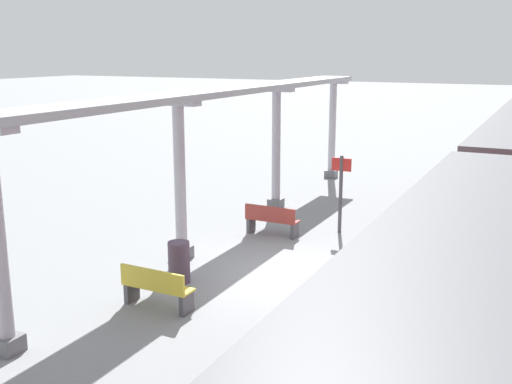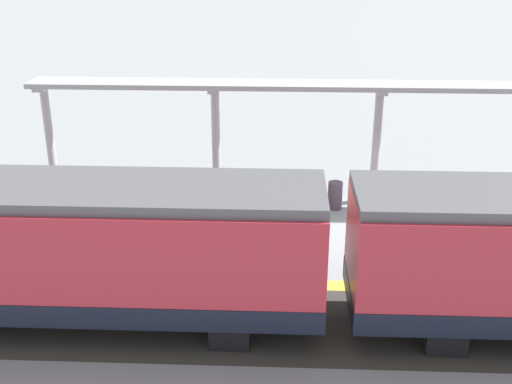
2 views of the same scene
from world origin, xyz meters
name	(u,v)px [view 1 (image 1 of 2)]	position (x,y,z in m)	size (l,w,h in m)	color
ground_plane	(290,275)	(0.00, 0.00, 0.00)	(176.00, 176.00, 0.00)	gray
tactile_edge_strip	(425,298)	(-3.04, 0.00, 0.00)	(0.52, 28.23, 0.01)	gold
canopy_pillar_nearest	(332,129)	(2.85, -10.81, 1.97)	(1.10, 0.44, 3.89)	slate
canopy_pillar_second	(276,148)	(2.85, -5.43, 1.97)	(1.10, 0.44, 3.89)	slate
canopy_pillar_third	(180,181)	(2.85, 0.15, 1.97)	(1.10, 0.44, 3.89)	slate
canopy_beam	(176,97)	(2.85, 0.20, 3.97)	(1.20, 22.83, 0.16)	#A8AAB2
bench_mid_platform	(271,220)	(1.68, -2.57, 0.44)	(1.50, 0.45, 0.86)	#99362E
bench_far_end	(156,287)	(1.65, 2.91, 0.44)	(1.50, 0.46, 0.86)	gold
trash_bin	(179,262)	(2.03, 1.51, 0.46)	(0.48, 0.48, 0.93)	#513F51
platform_info_sign	(341,186)	(0.08, -3.72, 1.33)	(0.56, 0.10, 2.20)	#4C4C51
passenger_waiting_near_edge	(417,210)	(-2.13, -3.29, 1.02)	(0.51, 0.45, 1.63)	#565F4D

